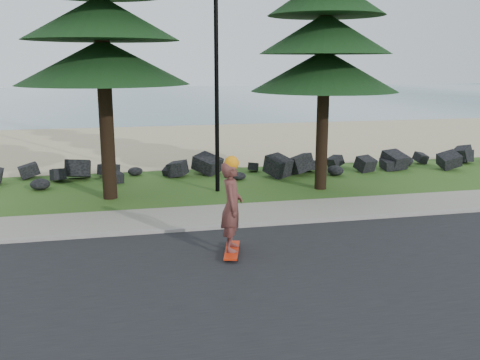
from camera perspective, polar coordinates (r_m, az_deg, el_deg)
The scene contains 9 objects.
ground at distance 14.92m, azimuth -0.26°, elevation -4.04°, with size 160.00×160.00×0.00m, color #2E551A.
road at distance 10.82m, azimuth 4.83°, elevation -10.66°, with size 160.00×7.00×0.02m, color black.
kerb at distance 14.07m, azimuth 0.51°, elevation -4.87°, with size 160.00×0.20×0.10m, color gray.
sidewalk at distance 15.10m, azimuth -0.42°, elevation -3.69°, with size 160.00×2.00×0.08m, color #9E9684.
beach_sand at distance 28.95m, azimuth -6.31°, elevation 4.04°, with size 160.00×15.00×0.01m, color tan.
ocean at distance 65.19m, azimuth -9.82°, elevation 8.66°, with size 160.00×58.00×0.01m, color #406B7A.
seawall_boulders at distance 20.26m, azimuth -3.59°, elevation 0.40°, with size 60.00×2.40×1.10m, color black, non-canonical shape.
lamp_post at distance 17.44m, azimuth -2.53°, elevation 12.13°, with size 0.25×0.14×8.14m.
skateboarder at distance 11.80m, azimuth -0.88°, elevation -2.86°, with size 0.65×1.24×2.25m.
Camera 1 is at (-2.99, -13.98, 4.27)m, focal length 40.00 mm.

